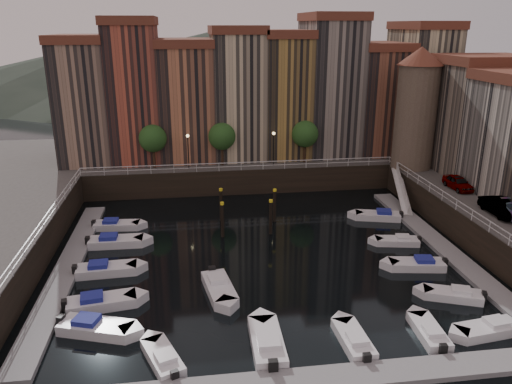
{
  "coord_description": "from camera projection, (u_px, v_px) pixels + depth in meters",
  "views": [
    {
      "loc": [
        -5.95,
        -39.41,
        19.04
      ],
      "look_at": [
        0.08,
        4.0,
        4.33
      ],
      "focal_mm": 35.0,
      "sensor_mm": 36.0,
      "label": 1
    }
  ],
  "objects": [
    {
      "name": "boat_right_3",
      "position": [
        398.0,
        241.0,
        45.5
      ],
      "size": [
        4.19,
        2.16,
        0.94
      ],
      "rotation": [
        0.0,
        0.0,
        2.96
      ],
      "color": "white",
      "rests_on": "ground"
    },
    {
      "name": "far_terrace",
      "position": [
        260.0,
        92.0,
        62.85
      ],
      "size": [
        48.7,
        10.3,
        17.5
      ],
      "color": "#92725C",
      "rests_on": "quay_far"
    },
    {
      "name": "boat_left_2",
      "position": [
        105.0,
        269.0,
        40.06
      ],
      "size": [
        5.03,
        2.05,
        1.14
      ],
      "rotation": [
        0.0,
        0.0,
        0.05
      ],
      "color": "white",
      "rests_on": "ground"
    },
    {
      "name": "street_lamps",
      "position": [
        231.0,
        144.0,
        57.98
      ],
      "size": [
        10.36,
        0.36,
        4.18
      ],
      "color": "black",
      "rests_on": "quay_far"
    },
    {
      "name": "mooring_pilings",
      "position": [
        247.0,
        212.0,
        48.74
      ],
      "size": [
        5.89,
        4.45,
        3.78
      ],
      "color": "black",
      "rests_on": "ground"
    },
    {
      "name": "boat_near_1",
      "position": [
        267.0,
        343.0,
        30.73
      ],
      "size": [
        2.03,
        5.31,
        1.21
      ],
      "rotation": [
        0.0,
        0.0,
        1.55
      ],
      "color": "white",
      "rests_on": "ground"
    },
    {
      "name": "ground",
      "position": [
        261.0,
        253.0,
        43.84
      ],
      "size": [
        200.0,
        200.0,
        0.0
      ],
      "primitive_type": "plane",
      "color": "black",
      "rests_on": "ground"
    },
    {
      "name": "car_a",
      "position": [
        458.0,
        184.0,
        50.83
      ],
      "size": [
        1.76,
        4.07,
        1.37
      ],
      "primitive_type": "imported",
      "rotation": [
        0.0,
        0.0,
        0.03
      ],
      "color": "gray",
      "rests_on": "quay_right"
    },
    {
      "name": "quay_far",
      "position": [
        233.0,
        161.0,
        67.78
      ],
      "size": [
        80.0,
        20.0,
        3.0
      ],
      "primitive_type": "cube",
      "color": "black",
      "rests_on": "ground"
    },
    {
      "name": "car_b",
      "position": [
        499.0,
        208.0,
        43.94
      ],
      "size": [
        1.54,
        4.38,
        1.44
      ],
      "primitive_type": "imported",
      "rotation": [
        0.0,
        0.0,
        -0.0
      ],
      "color": "gray",
      "rests_on": "quay_right"
    },
    {
      "name": "boat_near_3",
      "position": [
        429.0,
        332.0,
        31.97
      ],
      "size": [
        1.77,
        4.29,
        0.97
      ],
      "rotation": [
        0.0,
        0.0,
        1.51
      ],
      "color": "white",
      "rests_on": "ground"
    },
    {
      "name": "boat_left_4",
      "position": [
        116.0,
        225.0,
        49.0
      ],
      "size": [
        4.66,
        2.05,
        1.05
      ],
      "rotation": [
        0.0,
        0.0,
        -0.09
      ],
      "color": "white",
      "rests_on": "ground"
    },
    {
      "name": "dock_near",
      "position": [
        306.0,
        381.0,
        27.82
      ],
      "size": [
        30.0,
        2.0,
        0.35
      ],
      "primitive_type": "cube",
      "color": "gray",
      "rests_on": "ground"
    },
    {
      "name": "railings",
      "position": [
        254.0,
        194.0,
        47.22
      ],
      "size": [
        36.08,
        34.04,
        0.52
      ],
      "color": "white",
      "rests_on": "ground"
    },
    {
      "name": "boat_right_0",
      "position": [
        489.0,
        329.0,
        32.27
      ],
      "size": [
        4.63,
        2.17,
        1.04
      ],
      "rotation": [
        0.0,
        0.0,
        3.27
      ],
      "color": "white",
      "rests_on": "ground"
    },
    {
      "name": "dock_right",
      "position": [
        440.0,
        245.0,
        44.96
      ],
      "size": [
        2.0,
        28.0,
        0.35
      ],
      "primitive_type": "cube",
      "color": "gray",
      "rests_on": "ground"
    },
    {
      "name": "boat_extra_536",
      "position": [
        219.0,
        287.0,
        37.29
      ],
      "size": [
        2.58,
        5.21,
        1.17
      ],
      "rotation": [
        0.0,
        0.0,
        4.87
      ],
      "color": "white",
      "rests_on": "ground"
    },
    {
      "name": "boat_near_0",
      "position": [
        163.0,
        358.0,
        29.46
      ],
      "size": [
        2.88,
        4.31,
        0.97
      ],
      "rotation": [
        0.0,
        0.0,
        1.94
      ],
      "color": "white",
      "rests_on": "ground"
    },
    {
      "name": "corner_tower",
      "position": [
        416.0,
        107.0,
        56.82
      ],
      "size": [
        5.2,
        5.2,
        13.8
      ],
      "color": "#6B5B4C",
      "rests_on": "quay_right"
    },
    {
      "name": "boat_right_4",
      "position": [
        379.0,
        216.0,
        51.38
      ],
      "size": [
        4.89,
        2.84,
        1.1
      ],
      "rotation": [
        0.0,
        0.0,
        2.88
      ],
      "color": "white",
      "rests_on": "ground"
    },
    {
      "name": "boat_right_2",
      "position": [
        418.0,
        264.0,
        40.95
      ],
      "size": [
        4.8,
        2.37,
        1.08
      ],
      "rotation": [
        0.0,
        0.0,
        2.99
      ],
      "color": "white",
      "rests_on": "ground"
    },
    {
      "name": "dock_left",
      "position": [
        67.0,
        268.0,
        40.73
      ],
      "size": [
        2.0,
        28.0,
        0.35
      ],
      "primitive_type": "cube",
      "color": "gray",
      "rests_on": "ground"
    },
    {
      "name": "gangway",
      "position": [
        402.0,
        189.0,
        54.85
      ],
      "size": [
        2.78,
        8.32,
        3.73
      ],
      "color": "white",
      "rests_on": "ground"
    },
    {
      "name": "boat_left_1",
      "position": [
        100.0,
        302.0,
        35.3
      ],
      "size": [
        5.18,
        2.55,
        1.16
      ],
      "rotation": [
        0.0,
        0.0,
        0.16
      ],
      "color": "white",
      "rests_on": "ground"
    },
    {
      "name": "boat_left_3",
      "position": [
        115.0,
        242.0,
        45.19
      ],
      "size": [
        5.1,
        1.91,
        1.17
      ],
      "rotation": [
        0.0,
        0.0,
        -0.01
      ],
      "color": "white",
      "rests_on": "ground"
    },
    {
      "name": "mountains",
      "position": [
        212.0,
        65.0,
        144.83
      ],
      "size": [
        145.0,
        100.0,
        18.0
      ],
      "color": "#2D382D",
      "rests_on": "ground"
    },
    {
      "name": "boat_right_1",
      "position": [
        454.0,
        295.0,
        36.41
      ],
      "size": [
        4.4,
        2.96,
        0.99
      ],
      "rotation": [
        0.0,
        0.0,
        2.76
      ],
      "color": "white",
      "rests_on": "ground"
    },
    {
      "name": "boat_left_0",
      "position": [
        95.0,
        327.0,
        32.37
      ],
      "size": [
        5.2,
        3.31,
        1.17
      ],
      "rotation": [
        0.0,
        0.0,
        -0.33
      ],
      "color": "white",
      "rests_on": "ground"
    },
    {
      "name": "boat_near_2",
      "position": [
        354.0,
        340.0,
        31.13
      ],
      "size": [
        1.77,
        4.46,
        1.02
      ],
      "rotation": [
        0.0,
        0.0,
        1.61
      ],
      "color": "white",
      "rests_on": "ground"
    },
    {
      "name": "promenade_trees",
      "position": [
        228.0,
        136.0,
        58.66
      ],
      "size": [
        21.2,
        3.2,
        5.2
      ],
      "color": "black",
      "rests_on": "quay_far"
    }
  ]
}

